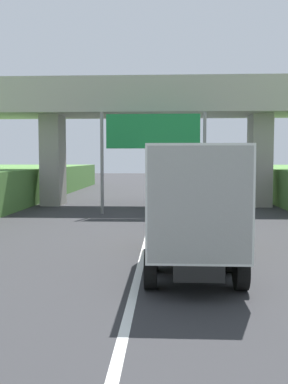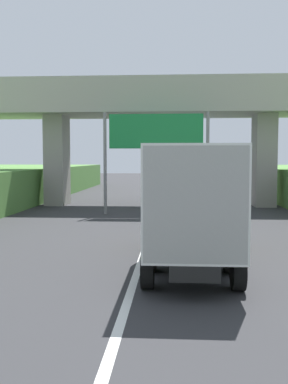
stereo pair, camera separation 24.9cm
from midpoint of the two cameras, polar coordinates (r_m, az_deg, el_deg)
lane_centre_stripe at (r=23.58m, az=1.64°, el=-3.35°), size 0.20×93.29×0.01m
overpass_bridge at (r=30.19m, az=2.15°, el=10.14°), size 40.00×4.80×8.19m
overhead_highway_sign at (r=25.09m, az=1.81°, el=6.78°), size 5.88×0.18×5.69m
truck_yellow at (r=12.93m, az=6.35°, el=-1.03°), size 2.44×7.30×3.44m
truck_blue at (r=30.06m, az=5.72°, el=1.96°), size 2.44×7.30×3.44m
car_white at (r=20.08m, az=5.55°, el=-2.24°), size 1.86×4.10×1.72m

